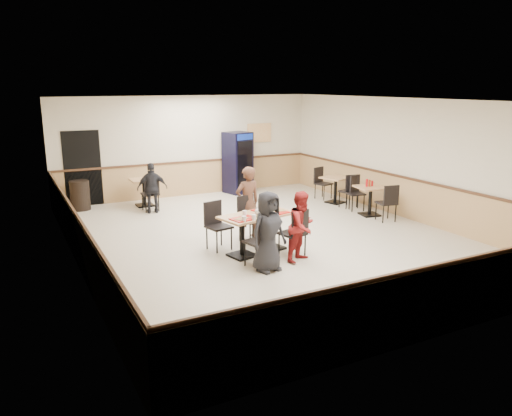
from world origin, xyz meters
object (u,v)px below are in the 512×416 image
diner_man_opposite (248,203)px  side_table_far (336,186)px  diner_woman_left (268,232)px  back_table (144,188)px  diner_woman_right (302,226)px  pepsi_cooler (238,163)px  trash_bin (80,195)px  main_table (257,227)px  lone_diner (152,188)px  side_table_near (370,196)px

diner_man_opposite → side_table_far: (3.72, 1.85, -0.30)m
diner_woman_left → back_table: (-0.70, 5.97, -0.23)m
diner_woman_right → pepsi_cooler: bearing=50.4°
diner_man_opposite → trash_bin: 5.25m
diner_man_opposite → back_table: diner_man_opposite is taller
main_table → pepsi_cooler: size_ratio=0.85×
side_table_far → trash_bin: bearing=159.5°
diner_woman_left → side_table_far: bearing=29.7°
side_table_far → back_table: 5.41m
lone_diner → back_table: lone_diner is taller
main_table → lone_diner: (-0.98, 4.11, 0.13)m
diner_woman_right → lone_diner: size_ratio=1.03×
back_table → pepsi_cooler: pepsi_cooler is taller
diner_man_opposite → side_table_near: diner_man_opposite is taller
diner_man_opposite → pepsi_cooler: pepsi_cooler is taller
diner_woman_right → back_table: 5.99m
main_table → trash_bin: size_ratio=2.02×
main_table → diner_woman_right: size_ratio=1.18×
main_table → diner_woman_right: 0.99m
diner_man_opposite → side_table_near: bearing=-179.5°
diner_woman_right → pepsi_cooler: (1.54, 6.18, 0.26)m
trash_bin → side_table_far: bearing=-20.5°
main_table → diner_woman_right: (0.56, -0.81, 0.15)m
main_table → back_table: bearing=89.1°
diner_woman_right → trash_bin: size_ratio=1.71×
pepsi_cooler → side_table_far: bearing=-67.3°
diner_woman_right → lone_diner: 5.15m
back_table → lone_diner: bearing=-90.0°
lone_diner → side_table_near: (4.94, -2.83, -0.16)m
lone_diner → side_table_far: bearing=175.8°
diner_woman_right → lone_diner: diner_woman_right is taller
diner_man_opposite → lone_diner: (-1.26, 3.12, -0.13)m
diner_man_opposite → side_table_near: 3.71m
side_table_far → lone_diner: bearing=165.7°
back_table → trash_bin: (-1.66, 0.35, -0.11)m
main_table → diner_man_opposite: bearing=62.1°
diner_man_opposite → pepsi_cooler: (1.82, 4.38, 0.15)m
diner_woman_left → diner_woman_right: (0.84, 0.18, -0.06)m
diner_woman_right → side_table_far: size_ratio=1.58×
diner_woman_right → diner_man_opposite: size_ratio=0.86×
pepsi_cooler → trash_bin: pepsi_cooler is taller
diner_woman_right → diner_man_opposite: bearing=73.1°
pepsi_cooler → diner_woman_right: bearing=-118.2°
side_table_far → pepsi_cooler: pepsi_cooler is taller
side_table_near → diner_woman_left: bearing=-151.8°
side_table_far → back_table: back_table is taller
diner_woman_left → diner_woman_right: diner_woman_left is taller
side_table_near → trash_bin: trash_bin is taller
main_table → side_table_far: bearing=23.4°
diner_woman_right → side_table_near: bearing=6.0°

